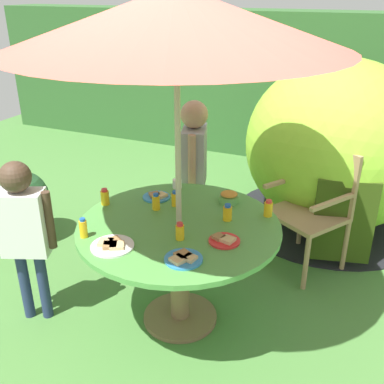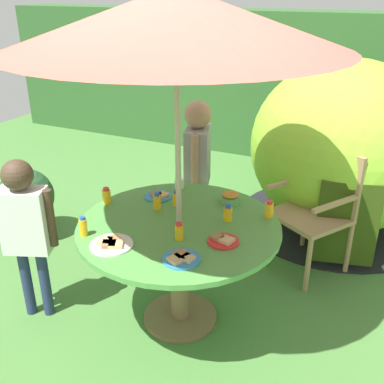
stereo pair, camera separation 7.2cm
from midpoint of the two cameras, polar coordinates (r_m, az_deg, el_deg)
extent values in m
cube|color=#477A38|center=(3.33, -2.14, -15.72)|extent=(10.00, 10.00, 0.02)
cube|color=#33602D|center=(6.22, 12.99, 12.79)|extent=(9.00, 0.70, 1.86)
cylinder|color=brown|center=(3.32, -2.14, -15.39)|extent=(0.52, 0.52, 0.03)
cylinder|color=brown|center=(3.10, -2.24, -10.49)|extent=(0.13, 0.13, 0.72)
cylinder|color=#519E47|center=(2.90, -2.37, -4.36)|extent=(1.31, 1.31, 0.03)
cylinder|color=#B7AD8C|center=(2.76, -2.49, 1.73)|extent=(0.04, 0.04, 2.15)
cone|color=#CC4C3F|center=(2.54, -2.89, 21.08)|extent=(1.90, 1.90, 0.32)
cylinder|color=tan|center=(3.85, 8.34, -5.60)|extent=(0.04, 0.04, 0.45)
cylinder|color=tan|center=(3.56, 13.61, -8.79)|extent=(0.04, 0.04, 0.45)
cylinder|color=tan|center=(4.13, 13.05, -3.74)|extent=(0.04, 0.04, 0.45)
cylinder|color=tan|center=(3.87, 18.25, -6.50)|extent=(0.04, 0.04, 0.45)
cube|color=tan|center=(3.73, 13.67, -2.84)|extent=(0.71, 0.70, 0.04)
cube|color=tan|center=(3.77, 16.44, 1.76)|extent=(0.46, 0.31, 0.51)
cube|color=tan|center=(3.78, 11.33, 1.47)|extent=(0.30, 0.44, 0.03)
cube|color=tan|center=(3.49, 16.91, -1.17)|extent=(0.30, 0.44, 0.03)
ellipsoid|color=#8CC633|center=(4.45, 17.32, 5.77)|extent=(2.08, 2.18, 1.58)
cylinder|color=black|center=(4.75, 16.14, -3.19)|extent=(2.25, 2.25, 0.01)
cube|color=#314511|center=(3.77, 18.09, -3.69)|extent=(0.47, 0.14, 0.71)
cylinder|color=brown|center=(4.47, -20.63, -4.34)|extent=(0.26, 0.26, 0.20)
sphere|color=#234C28|center=(4.34, -21.24, -0.74)|extent=(0.50, 0.50, 0.50)
cylinder|color=navy|center=(4.06, -0.16, -2.47)|extent=(0.08, 0.08, 0.59)
cylinder|color=navy|center=(3.93, -0.37, -3.43)|extent=(0.08, 0.08, 0.59)
cube|color=#99999E|center=(3.77, -0.28, 4.44)|extent=(0.28, 0.38, 0.50)
cylinder|color=tan|center=(3.94, 0.01, 5.74)|extent=(0.06, 0.06, 0.45)
cylinder|color=tan|center=(3.59, -0.60, 3.76)|extent=(0.06, 0.06, 0.45)
sphere|color=tan|center=(3.66, -0.29, 9.76)|extent=(0.22, 0.22, 0.22)
cylinder|color=navy|center=(3.40, -20.89, -10.86)|extent=(0.07, 0.07, 0.53)
cylinder|color=navy|center=(3.36, -18.82, -11.04)|extent=(0.07, 0.07, 0.53)
cube|color=white|center=(3.13, -21.13, -3.66)|extent=(0.34, 0.27, 0.45)
cylinder|color=#4C3828|center=(3.06, -18.21, -3.41)|extent=(0.06, 0.06, 0.40)
sphere|color=#4C3828|center=(3.00, -22.06, 1.77)|extent=(0.20, 0.20, 0.20)
cylinder|color=#66B259|center=(3.18, 4.04, -0.85)|extent=(0.14, 0.14, 0.05)
ellipsoid|color=gold|center=(3.17, 4.06, -0.27)|extent=(0.12, 0.12, 0.04)
cylinder|color=white|center=(2.70, -10.77, -6.72)|extent=(0.25, 0.25, 0.01)
cube|color=tan|center=(2.67, -10.24, -6.67)|extent=(0.11, 0.11, 0.02)
cube|color=#9E7547|center=(2.72, -10.52, -5.98)|extent=(0.09, 0.09, 0.02)
cube|color=tan|center=(2.71, -11.59, -6.25)|extent=(0.10, 0.10, 0.02)
cube|color=#9E7547|center=(2.68, -11.07, -6.62)|extent=(0.11, 0.11, 0.02)
cylinder|color=#338CD8|center=(2.54, -1.91, -8.45)|extent=(0.22, 0.22, 0.01)
cube|color=tan|center=(2.51, -1.11, -8.33)|extent=(0.08, 0.08, 0.02)
cube|color=#9E7547|center=(2.54, -1.96, -7.92)|extent=(0.11, 0.11, 0.02)
cube|color=tan|center=(2.50, -2.60, -8.52)|extent=(0.10, 0.10, 0.02)
cylinder|color=#338CD8|center=(3.25, -5.14, -0.62)|extent=(0.20, 0.20, 0.01)
cube|color=tan|center=(3.24, -4.54, -0.40)|extent=(0.09, 0.09, 0.02)
cube|color=#9E7547|center=(3.25, -5.40, -0.32)|extent=(0.10, 0.10, 0.02)
cylinder|color=red|center=(2.70, 3.33, -6.17)|extent=(0.19, 0.19, 0.01)
cube|color=tan|center=(2.69, 3.77, -6.01)|extent=(0.09, 0.09, 0.02)
cube|color=#9E7547|center=(2.71, 2.59, -5.67)|extent=(0.08, 0.08, 0.02)
cylinder|color=yellow|center=(2.93, 3.79, -2.71)|extent=(0.06, 0.06, 0.09)
cylinder|color=blue|center=(2.90, 3.83, -1.73)|extent=(0.04, 0.04, 0.02)
cylinder|color=yellow|center=(2.81, -14.26, -4.55)|extent=(0.05, 0.05, 0.11)
cylinder|color=blue|center=(2.78, -14.40, -3.42)|extent=(0.03, 0.03, 0.02)
cylinder|color=yellow|center=(3.19, -11.56, -0.71)|extent=(0.06, 0.06, 0.10)
cylinder|color=red|center=(3.17, -11.65, 0.25)|extent=(0.04, 0.04, 0.02)
cylinder|color=yellow|center=(3.11, -2.85, -0.96)|extent=(0.05, 0.05, 0.09)
cylinder|color=blue|center=(3.09, -2.87, -0.03)|extent=(0.03, 0.03, 0.02)
cylinder|color=yellow|center=(3.01, 8.92, -2.16)|extent=(0.06, 0.06, 0.10)
cylinder|color=red|center=(2.98, 8.99, -1.18)|extent=(0.04, 0.04, 0.02)
cylinder|color=yellow|center=(3.07, -5.23, -1.35)|extent=(0.05, 0.05, 0.10)
cylinder|color=blue|center=(3.04, -5.27, -0.35)|extent=(0.04, 0.04, 0.02)
cylinder|color=yellow|center=(2.71, -2.30, -5.11)|extent=(0.05, 0.05, 0.09)
cylinder|color=red|center=(2.68, -2.32, -4.09)|extent=(0.04, 0.04, 0.02)
cylinder|color=white|center=(3.39, -2.48, 1.05)|extent=(0.07, 0.07, 0.07)
camera|label=1|loc=(0.04, -90.74, -0.34)|focal=42.28mm
camera|label=2|loc=(0.04, 89.26, 0.34)|focal=42.28mm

